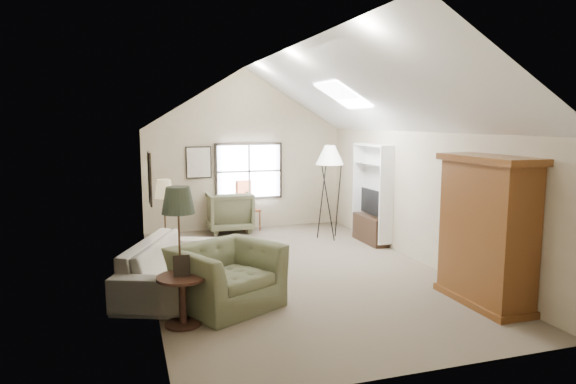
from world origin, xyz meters
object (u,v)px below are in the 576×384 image
object	(u,v)px
sofa	(172,265)
armchair_far	(229,212)
side_table	(183,301)
side_chair	(248,206)
coffee_table	(230,252)
armoire	(487,231)
armchair_near	(226,277)

from	to	relation	value
sofa	armchair_far	bearing A→B (deg)	-1.42
side_table	side_chair	size ratio (longest dim) A/B	0.55
side_chair	coffee_table	bearing A→B (deg)	-122.54
armoire	side_chair	distance (m)	6.49
armchair_far	coffee_table	world-z (taller)	armchair_far
armoire	armchair_far	size ratio (longest dim) A/B	2.02
armchair_near	coffee_table	xyz separation A→B (m)	(0.50, 2.23, -0.22)
coffee_table	side_chair	distance (m)	3.07
coffee_table	side_chair	xyz separation A→B (m)	(1.04, 2.86, 0.38)
armchair_near	side_chair	size ratio (longest dim) A/B	1.14
armchair_near	coffee_table	size ratio (longest dim) A/B	1.55
armchair_near	coffee_table	world-z (taller)	armchair_near
sofa	side_table	distance (m)	1.60
side_table	armchair_far	bearing A→B (deg)	72.83
armoire	armchair_far	world-z (taller)	armoire
armchair_near	armchair_far	distance (m)	5.20
armoire	coffee_table	world-z (taller)	armoire
sofa	coffee_table	distance (m)	1.64
side_chair	side_table	bearing A→B (deg)	-124.30
sofa	coffee_table	xyz separation A→B (m)	(1.18, 1.12, -0.16)
coffee_table	side_chair	bearing A→B (deg)	70.11
armoire	side_table	size ratio (longest dim) A/B	3.26
armchair_near	armchair_far	bearing A→B (deg)	50.96
sofa	armchair_near	distance (m)	1.30
sofa	armchair_near	size ratio (longest dim) A/B	1.92
armchair_near	sofa	bearing A→B (deg)	94.35
sofa	armchair_near	xyz separation A→B (m)	(0.69, -1.10, 0.06)
armchair_near	side_table	distance (m)	0.85
armchair_far	side_chair	xyz separation A→B (m)	(0.49, 0.00, 0.12)
armoire	armchair_near	bearing A→B (deg)	164.75
sofa	side_chair	distance (m)	4.57
armoire	coffee_table	distance (m)	4.63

